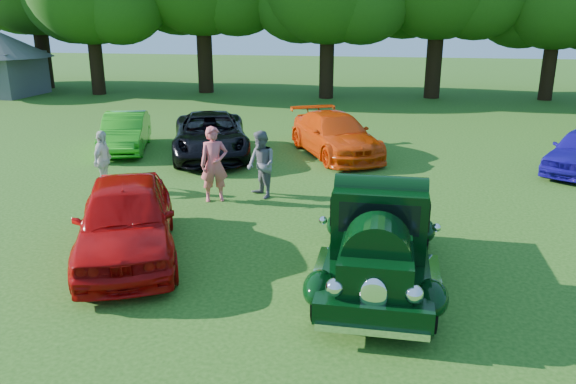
% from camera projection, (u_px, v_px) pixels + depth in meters
% --- Properties ---
extents(ground, '(120.00, 120.00, 0.00)m').
position_uv_depth(ground, '(297.00, 265.00, 11.03)').
color(ground, '#1F4C11').
rests_on(ground, ground).
extents(hero_pickup, '(2.25, 4.83, 1.89)m').
position_uv_depth(hero_pickup, '(379.00, 239.00, 10.15)').
color(hero_pickup, black).
rests_on(hero_pickup, ground).
extents(red_convertible, '(3.61, 5.04, 1.59)m').
position_uv_depth(red_convertible, '(126.00, 219.00, 11.22)').
color(red_convertible, '#AF0807').
rests_on(red_convertible, ground).
extents(back_car_lime, '(2.66, 4.33, 1.35)m').
position_uv_depth(back_car_lime, '(125.00, 132.00, 20.22)').
color(back_car_lime, '#24A516').
rests_on(back_car_lime, ground).
extents(back_car_black, '(4.08, 5.85, 1.48)m').
position_uv_depth(back_car_black, '(210.00, 135.00, 19.36)').
color(back_car_black, black).
rests_on(back_car_black, ground).
extents(back_car_orange, '(4.14, 5.36, 1.45)m').
position_uv_depth(back_car_orange, '(335.00, 135.00, 19.50)').
color(back_car_orange, '#EA4108').
rests_on(back_car_orange, ground).
extents(spectator_pink, '(0.85, 0.73, 1.98)m').
position_uv_depth(spectator_pink, '(214.00, 164.00, 14.57)').
color(spectator_pink, '#DE5B60').
rests_on(spectator_pink, ground).
extents(spectator_grey, '(1.09, 1.11, 1.80)m').
position_uv_depth(spectator_grey, '(261.00, 165.00, 14.91)').
color(spectator_grey, slate).
rests_on(spectator_grey, ground).
extents(spectator_white, '(0.50, 1.02, 1.69)m').
position_uv_depth(spectator_white, '(103.00, 161.00, 15.49)').
color(spectator_white, silver).
rests_on(spectator_white, ground).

